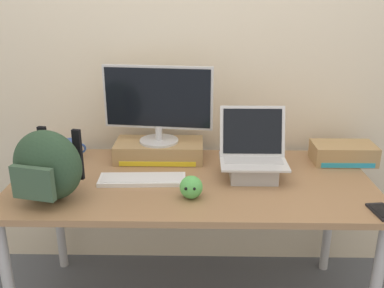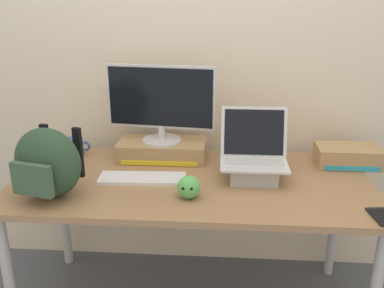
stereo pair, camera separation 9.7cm
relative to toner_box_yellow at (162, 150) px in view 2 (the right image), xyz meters
name	(u,v)px [view 2 (the right image)]	position (x,y,z in m)	size (l,w,h in m)	color
back_wall	(198,48)	(0.18, 0.24, 0.51)	(7.00, 0.10, 2.60)	beige
desk	(192,192)	(0.18, -0.26, -0.12)	(1.71, 0.80, 0.74)	#99704C
toner_box_yellow	(162,150)	(0.00, 0.00, 0.00)	(0.46, 0.23, 0.10)	#A88456
desktop_monitor	(161,103)	(0.00, 0.00, 0.26)	(0.57, 0.21, 0.40)	silver
open_laptop	(253,164)	(0.47, -0.23, 0.02)	(0.32, 0.25, 0.33)	#ADADB2
external_keyboard	(142,178)	(-0.06, -0.29, -0.04)	(0.41, 0.15, 0.02)	white
messenger_backpack	(48,163)	(-0.43, -0.48, 0.11)	(0.34, 0.29, 0.31)	#28422D
coffee_mug	(76,147)	(-0.48, 0.01, 0.00)	(0.13, 0.08, 0.10)	#2D4C93
cell_phone	(382,217)	(0.96, -0.58, -0.04)	(0.10, 0.15, 0.01)	black
plush_toy	(188,187)	(0.18, -0.45, 0.00)	(0.10, 0.10, 0.10)	#56B256
toner_box_cyan	(348,156)	(0.97, -0.03, 0.00)	(0.32, 0.18, 0.10)	#A88456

